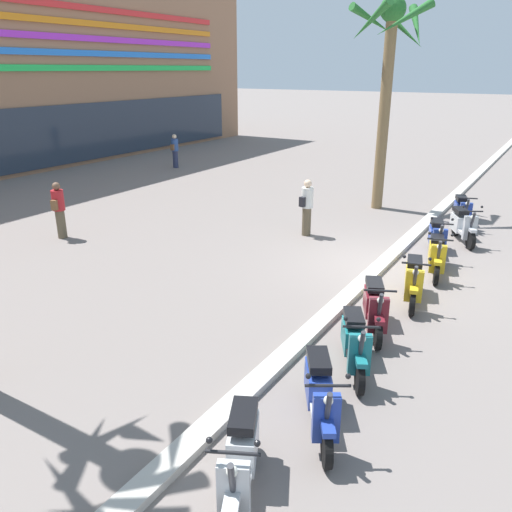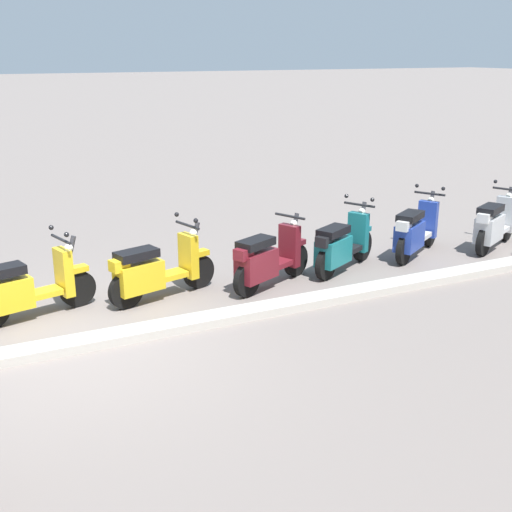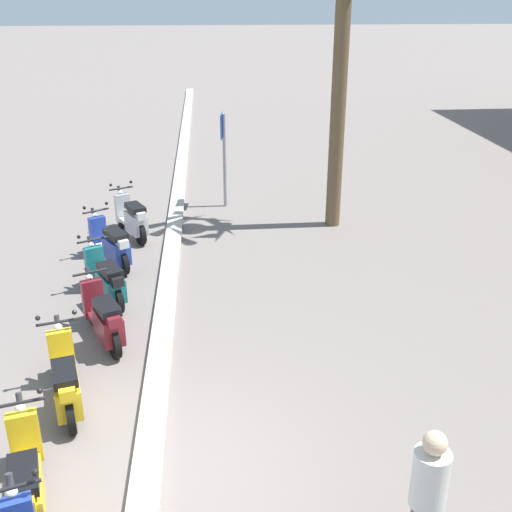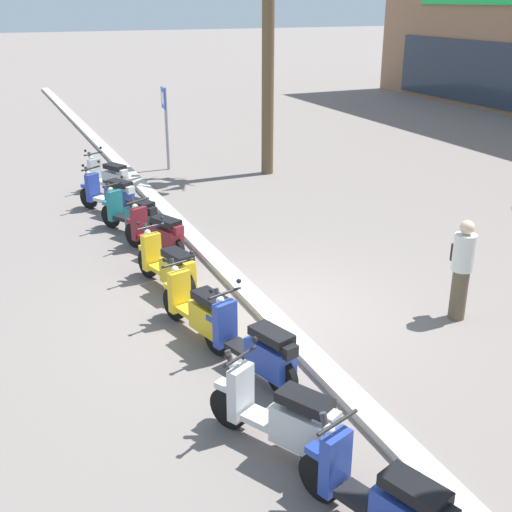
% 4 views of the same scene
% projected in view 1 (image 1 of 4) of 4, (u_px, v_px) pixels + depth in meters
% --- Properties ---
extents(ground_plane, '(200.00, 200.00, 0.00)m').
position_uv_depth(ground_plane, '(377.00, 267.00, 12.62)').
color(ground_plane, slate).
extents(curb_strip, '(60.00, 0.36, 0.12)m').
position_uv_depth(curb_strip, '(381.00, 266.00, 12.55)').
color(curb_strip, '#BCB7AD').
rests_on(curb_strip, ground).
extents(scooter_silver_mid_centre, '(1.62, 0.93, 1.17)m').
position_uv_depth(scooter_silver_mid_centre, '(241.00, 456.00, 5.81)').
color(scooter_silver_mid_centre, black).
rests_on(scooter_silver_mid_centre, ground).
extents(scooter_blue_mid_front, '(1.62, 1.06, 1.17)m').
position_uv_depth(scooter_blue_mid_front, '(320.00, 394.00, 6.93)').
color(scooter_blue_mid_front, black).
rests_on(scooter_blue_mid_front, ground).
extents(scooter_teal_second_in_line, '(1.59, 0.94, 1.17)m').
position_uv_depth(scooter_teal_second_in_line, '(355.00, 342.00, 8.28)').
color(scooter_teal_second_in_line, black).
rests_on(scooter_teal_second_in_line, ground).
extents(scooter_maroon_tail_end, '(1.62, 0.89, 1.04)m').
position_uv_depth(scooter_maroon_tail_end, '(375.00, 306.00, 9.50)').
color(scooter_maroon_tail_end, black).
rests_on(scooter_maroon_tail_end, ground).
extents(scooter_yellow_mid_rear, '(1.74, 0.75, 1.17)m').
position_uv_depth(scooter_yellow_mid_rear, '(413.00, 280.00, 10.71)').
color(scooter_yellow_mid_rear, black).
rests_on(scooter_yellow_mid_rear, ground).
extents(scooter_yellow_gap_after_mid, '(1.72, 0.73, 1.17)m').
position_uv_depth(scooter_yellow_gap_after_mid, '(436.00, 255.00, 12.12)').
color(scooter_yellow_gap_after_mid, black).
rests_on(scooter_yellow_gap_after_mid, ground).
extents(scooter_blue_last_in_row, '(1.80, 0.81, 1.17)m').
position_uv_depth(scooter_blue_last_in_row, '(437.00, 238.00, 13.36)').
color(scooter_blue_last_in_row, black).
rests_on(scooter_blue_last_in_row, ground).
extents(scooter_silver_far_back, '(1.61, 0.97, 1.17)m').
position_uv_depth(scooter_silver_far_back, '(462.00, 225.00, 14.42)').
color(scooter_silver_far_back, black).
rests_on(scooter_silver_far_back, ground).
extents(scooter_blue_lead_nearest, '(1.72, 0.82, 1.04)m').
position_uv_depth(scooter_blue_lead_nearest, '(462.00, 211.00, 15.80)').
color(scooter_blue_lead_nearest, black).
rests_on(scooter_blue_lead_nearest, ground).
extents(palm_tree_far_corner, '(2.66, 2.69, 6.76)m').
position_uv_depth(palm_tree_far_corner, '(389.00, 58.00, 16.31)').
color(palm_tree_far_corner, olive).
rests_on(palm_tree_far_corner, ground).
extents(pedestrian_by_palm_tree, '(0.46, 0.34, 1.62)m').
position_uv_depth(pedestrian_by_palm_tree, '(175.00, 150.00, 25.00)').
color(pedestrian_by_palm_tree, '#2D3351').
rests_on(pedestrian_by_palm_tree, ground).
extents(pedestrian_window_shopping, '(0.46, 0.34, 1.65)m').
position_uv_depth(pedestrian_window_shopping, '(307.00, 206.00, 14.75)').
color(pedestrian_window_shopping, brown).
rests_on(pedestrian_window_shopping, ground).
extents(pedestrian_strolling_near_curb, '(0.46, 0.35, 1.63)m').
position_uv_depth(pedestrian_strolling_near_curb, '(59.00, 209.00, 14.51)').
color(pedestrian_strolling_near_curb, brown).
rests_on(pedestrian_strolling_near_curb, ground).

